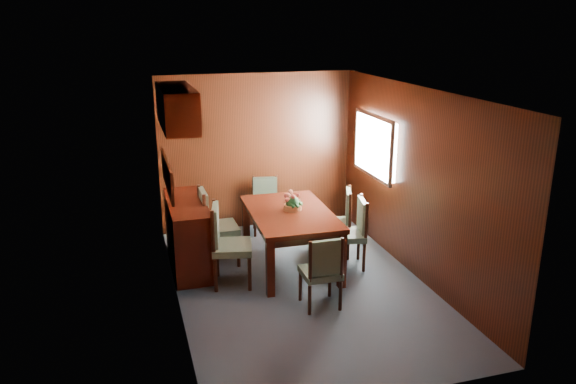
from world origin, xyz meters
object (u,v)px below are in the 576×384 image
object	(u,v)px
chair_right_near	(354,229)
sideboard	(188,234)
chair_head	(322,269)
flower_centerpiece	(293,201)
chair_left_near	(226,240)
dining_table	(290,219)

from	to	relation	value
chair_right_near	sideboard	bearing A→B (deg)	86.44
chair_head	flower_centerpiece	world-z (taller)	flower_centerpiece
chair_right_near	chair_head	xyz separation A→B (m)	(-0.79, -0.97, -0.03)
flower_centerpiece	chair_left_near	bearing A→B (deg)	-161.64
dining_table	chair_right_near	distance (m)	0.85
chair_left_near	sideboard	bearing A→B (deg)	-138.06
chair_right_near	chair_left_near	bearing A→B (deg)	104.46
chair_right_near	flower_centerpiece	size ratio (longest dim) A/B	3.73
dining_table	chair_right_near	bearing A→B (deg)	-14.00
chair_left_near	flower_centerpiece	xyz separation A→B (m)	(0.96, 0.32, 0.32)
sideboard	chair_left_near	bearing A→B (deg)	-60.22
sideboard	flower_centerpiece	bearing A→B (deg)	-14.61
chair_left_near	chair_head	bearing A→B (deg)	57.16
dining_table	chair_right_near	world-z (taller)	chair_right_near
chair_right_near	chair_head	distance (m)	1.25
chair_left_near	chair_head	xyz separation A→B (m)	(0.93, -0.93, -0.09)
chair_head	flower_centerpiece	xyz separation A→B (m)	(0.03, 1.24, 0.40)
chair_left_near	chair_right_near	world-z (taller)	chair_left_near
chair_right_near	flower_centerpiece	distance (m)	0.89
dining_table	chair_left_near	world-z (taller)	chair_left_near
chair_left_near	flower_centerpiece	bearing A→B (deg)	120.52
chair_right_near	chair_head	world-z (taller)	chair_right_near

